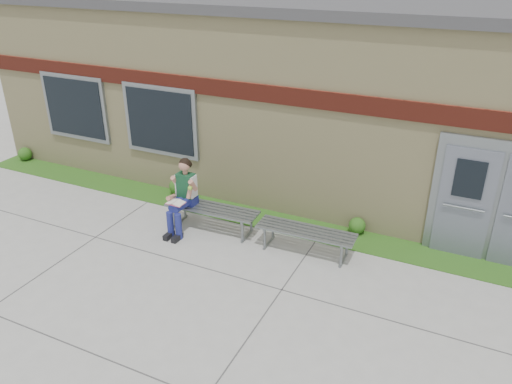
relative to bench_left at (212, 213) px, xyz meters
The scene contains 9 objects.
ground 2.10m from the bench_left, 59.22° to the right, with size 80.00×80.00×0.00m, color #9E9E99.
grass_strip 1.39m from the bench_left, 38.08° to the left, with size 16.00×0.80×0.02m, color #185416.
school_building 4.67m from the bench_left, 75.95° to the left, with size 16.20×6.22×4.20m.
bench_left is the anchor object (origin of this frame).
bench_right 2.00m from the bench_left, ahead, with size 1.86×0.56×0.48m.
girl 0.69m from the bench_left, 156.64° to the right, with size 0.54×0.89×1.49m.
shrub_west 6.53m from the bench_left, behind, with size 0.35×0.35×0.35m, color #185416.
shrub_mid 1.90m from the bench_left, 145.32° to the left, with size 0.37×0.37×0.37m, color #185416.
shrub_east 2.91m from the bench_left, 21.76° to the left, with size 0.34×0.34×0.34m, color #185416.
Camera 1 is at (3.52, -5.84, 5.10)m, focal length 35.00 mm.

